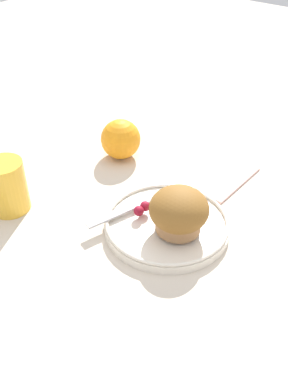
{
  "coord_description": "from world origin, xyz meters",
  "views": [
    {
      "loc": [
        -0.41,
        -0.32,
        0.47
      ],
      "look_at": [
        0.01,
        0.03,
        0.06
      ],
      "focal_mm": 40.0,
      "sensor_mm": 36.0,
      "label": 1
    }
  ],
  "objects_px": {
    "butter_knife": "(139,204)",
    "orange_fruit": "(121,139)",
    "muffin": "(179,212)",
    "juice_glass": "(7,186)"
  },
  "relations": [
    {
      "from": "muffin",
      "to": "orange_fruit",
      "type": "relative_size",
      "value": 1.16
    },
    {
      "from": "orange_fruit",
      "to": "juice_glass",
      "type": "xyz_separation_m",
      "value": [
        -0.25,
        0.03,
        0.01
      ]
    },
    {
      "from": "juice_glass",
      "to": "orange_fruit",
      "type": "bearing_deg",
      "value": -7.37
    },
    {
      "from": "muffin",
      "to": "butter_knife",
      "type": "xyz_separation_m",
      "value": [
        0.01,
        0.09,
        -0.03
      ]
    },
    {
      "from": "muffin",
      "to": "orange_fruit",
      "type": "bearing_deg",
      "value": 62.28
    },
    {
      "from": "muffin",
      "to": "butter_knife",
      "type": "relative_size",
      "value": 0.48
    },
    {
      "from": "butter_knife",
      "to": "orange_fruit",
      "type": "distance_m",
      "value": 0.19
    },
    {
      "from": "muffin",
      "to": "juice_glass",
      "type": "xyz_separation_m",
      "value": [
        -0.12,
        0.27,
        -0.01
      ]
    },
    {
      "from": "muffin",
      "to": "juice_glass",
      "type": "height_order",
      "value": "juice_glass"
    },
    {
      "from": "muffin",
      "to": "butter_knife",
      "type": "height_order",
      "value": "muffin"
    }
  ]
}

